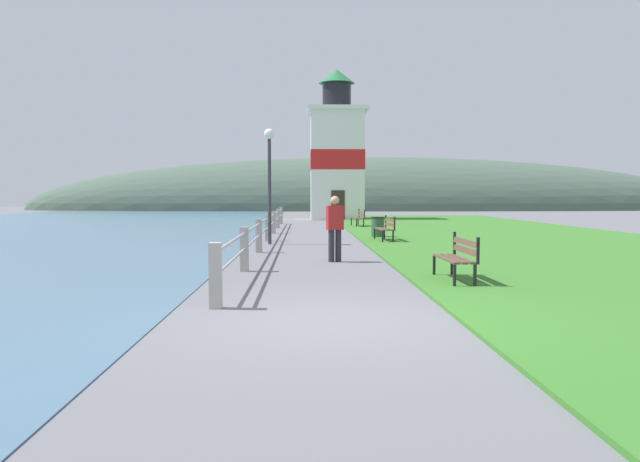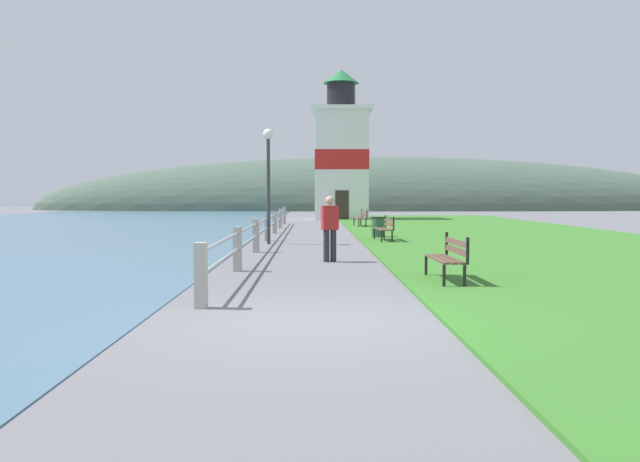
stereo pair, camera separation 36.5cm
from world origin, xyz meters
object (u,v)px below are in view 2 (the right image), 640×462
at_px(lighthouse, 341,156).
at_px(trash_bin, 378,227).
at_px(park_bench_midway, 385,227).
at_px(park_bench_far, 362,217).
at_px(park_bench_near, 449,255).
at_px(person_strolling, 330,226).
at_px(lamp_post, 268,165).

xyz_separation_m(lighthouse, trash_bin, (0.60, -19.13, -3.97)).
distance_m(park_bench_midway, park_bench_far, 10.37).
bearing_deg(park_bench_near, person_strolling, -61.65).
bearing_deg(park_bench_far, park_bench_midway, 85.68).
relative_size(park_bench_midway, park_bench_far, 0.95).
bearing_deg(person_strolling, park_bench_midway, -32.81).
distance_m(park_bench_near, person_strolling, 4.45).
distance_m(park_bench_midway, lamp_post, 4.76).
bearing_deg(lighthouse, park_bench_midway, -88.20).
bearing_deg(lamp_post, park_bench_midway, 11.68).
distance_m(lighthouse, trash_bin, 19.54).
distance_m(park_bench_midway, trash_bin, 1.97).
height_order(park_bench_midway, park_bench_far, same).
relative_size(park_bench_near, park_bench_far, 0.94).
bearing_deg(person_strolling, lighthouse, -17.69).
distance_m(person_strolling, trash_bin, 8.84).
relative_size(park_bench_midway, trash_bin, 2.02).
height_order(park_bench_near, park_bench_far, same).
relative_size(park_bench_near, lighthouse, 0.16).
xyz_separation_m(park_bench_midway, trash_bin, (-0.06, 1.96, -0.11)).
xyz_separation_m(park_bench_far, lamp_post, (-4.09, -11.22, 2.20)).
xyz_separation_m(person_strolling, lamp_post, (-1.96, 5.75, 1.83)).
relative_size(lighthouse, lamp_post, 2.61).
distance_m(lighthouse, person_strolling, 27.95).
bearing_deg(park_bench_midway, park_bench_far, -93.04).
bearing_deg(person_strolling, trash_bin, -28.42).
bearing_deg(park_bench_far, trash_bin, 85.31).
height_order(park_bench_midway, trash_bin, park_bench_midway).
relative_size(park_bench_near, park_bench_midway, 0.98).
xyz_separation_m(person_strolling, trash_bin, (2.11, 8.56, -0.48)).
bearing_deg(park_bench_far, park_bench_near, 85.55).
bearing_deg(lamp_post, person_strolling, -71.16).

